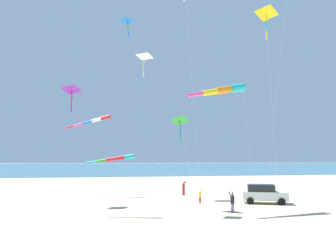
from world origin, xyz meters
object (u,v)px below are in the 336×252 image
at_px(parked_car, 263,194).
at_px(kite_delta_purple_drifting, 128,21).
at_px(cooler_box, 256,197).
at_px(kite_delta_blue_topmost, 71,90).
at_px(kite_windsock_small_distant, 94,121).
at_px(person_child_green_jacket, 184,187).
at_px(kite_windsock_long_streamer_right, 225,90).
at_px(person_adult_flyer, 232,201).
at_px(kite_delta_magenta_far_left, 266,15).
at_px(kite_windsock_green_low_center, 117,159).
at_px(kite_delta_striped_overhead, 144,57).
at_px(person_child_grey_jacket, 200,196).
at_px(kite_delta_teal_far_right, 180,121).

bearing_deg(parked_car, kite_delta_purple_drifting, 72.56).
bearing_deg(cooler_box, kite_delta_blue_topmost, 85.18).
relative_size(cooler_box, kite_windsock_small_distant, 0.03).
relative_size(cooler_box, kite_delta_purple_drifting, 0.03).
bearing_deg(person_child_green_jacket, kite_windsock_long_streamer_right, -168.95).
relative_size(person_adult_flyer, person_child_green_jacket, 0.99).
bearing_deg(kite_windsock_small_distant, kite_delta_magenta_far_left, -143.12).
xyz_separation_m(kite_windsock_green_low_center, kite_delta_purple_drifting, (7.64, -0.88, 15.49)).
relative_size(cooler_box, kite_delta_magenta_far_left, 0.04).
bearing_deg(person_child_green_jacket, kite_delta_purple_drifting, 116.01).
bearing_deg(kite_delta_striped_overhead, kite_delta_purple_drifting, 155.16).
bearing_deg(kite_windsock_green_low_center, person_child_grey_jacket, -61.59).
bearing_deg(kite_delta_magenta_far_left, kite_delta_teal_far_right, 51.02).
distance_m(kite_delta_teal_far_right, kite_windsock_small_distant, 16.48).
distance_m(person_child_grey_jacket, kite_delta_teal_far_right, 8.60).
distance_m(cooler_box, person_adult_flyer, 9.19).
bearing_deg(kite_windsock_long_streamer_right, kite_delta_striped_overhead, 30.49).
distance_m(kite_windsock_green_low_center, kite_delta_purple_drifting, 17.29).
height_order(parked_car, kite_delta_purple_drifting, kite_delta_purple_drifting).
height_order(person_child_grey_jacket, kite_delta_striped_overhead, kite_delta_striped_overhead).
bearing_deg(kite_delta_striped_overhead, parked_car, -130.46).
bearing_deg(person_child_grey_jacket, kite_delta_teal_far_right, 144.35).
bearing_deg(person_adult_flyer, kite_windsock_green_low_center, 84.61).
relative_size(person_child_grey_jacket, kite_delta_teal_far_right, 0.16).
bearing_deg(kite_delta_teal_far_right, kite_windsock_long_streamer_right, -75.00).
bearing_deg(kite_windsock_long_streamer_right, kite_delta_purple_drifting, 56.32).
relative_size(kite_delta_magenta_far_left, kite_windsock_small_distant, 0.77).
distance_m(kite_windsock_green_low_center, kite_delta_striped_overhead, 18.83).
bearing_deg(cooler_box, kite_windsock_long_streamer_right, 132.17).
relative_size(person_adult_flyer, kite_windsock_green_low_center, 0.13).
bearing_deg(kite_delta_blue_topmost, kite_delta_teal_far_right, -126.66).
bearing_deg(kite_delta_purple_drifting, kite_delta_magenta_far_left, -139.59).
relative_size(person_child_green_jacket, person_child_grey_jacket, 1.30).
height_order(cooler_box, person_adult_flyer, person_adult_flyer).
bearing_deg(kite_delta_striped_overhead, person_adult_flyer, -156.00).
relative_size(person_child_grey_jacket, kite_windsock_small_distant, 0.06).
relative_size(kite_delta_magenta_far_left, kite_windsock_long_streamer_right, 1.35).
bearing_deg(person_child_grey_jacket, kite_windsock_green_low_center, 118.41).
distance_m(kite_windsock_small_distant, kite_delta_striped_overhead, 10.65).
bearing_deg(person_adult_flyer, kite_delta_teal_far_right, 73.53).
bearing_deg(person_child_green_jacket, kite_delta_blue_topmost, 103.59).
xyz_separation_m(person_child_grey_jacket, kite_delta_striped_overhead, (8.43, 4.91, 17.03)).
bearing_deg(person_child_grey_jacket, kite_delta_purple_drifting, 66.49).
distance_m(kite_delta_blue_topmost, kite_delta_teal_far_right, 13.45).
xyz_separation_m(kite_delta_purple_drifting, kite_windsock_long_streamer_right, (-6.04, -9.07, -8.99)).
bearing_deg(kite_delta_magenta_far_left, kite_windsock_long_streamer_right, 11.10).
xyz_separation_m(person_child_green_jacket, kite_windsock_small_distant, (3.32, 11.11, 8.40)).
bearing_deg(kite_windsock_small_distant, person_child_green_jacket, -106.64).
height_order(kite_delta_purple_drifting, kite_windsock_small_distant, kite_delta_purple_drifting).
bearing_deg(person_adult_flyer, kite_delta_blue_topmost, 58.41).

